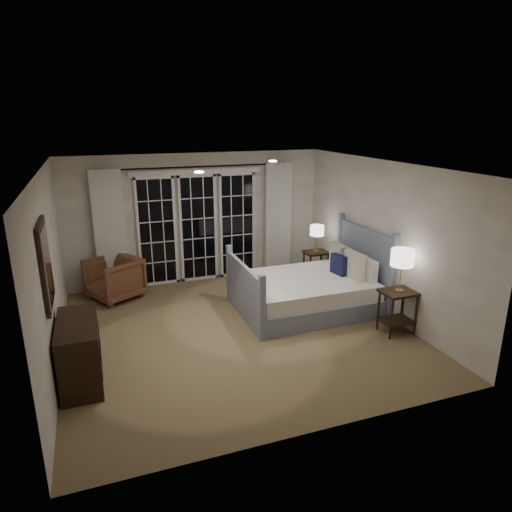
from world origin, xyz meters
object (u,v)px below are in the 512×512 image
object	(u,v)px
armchair	(114,279)
dresser	(80,352)
bed	(309,290)
nightstand_right	(316,261)
nightstand_left	(398,305)
lamp_right	(317,231)
lamp_left	(402,258)

from	to	relation	value
armchair	dresser	xyz separation A→B (m)	(-0.56, -2.63, 0.02)
dresser	bed	bearing A→B (deg)	15.79
bed	nightstand_right	bearing A→B (deg)	58.66
bed	nightstand_left	world-z (taller)	bed
lamp_right	dresser	world-z (taller)	lamp_right
armchair	dresser	size ratio (longest dim) A/B	0.74
lamp_left	armchair	size ratio (longest dim) A/B	0.78
nightstand_left	lamp_right	size ratio (longest dim) A/B	1.26
bed	lamp_left	xyz separation A→B (m)	(0.85, -1.25, 0.85)
bed	lamp_left	size ratio (longest dim) A/B	3.51
lamp_right	dresser	size ratio (longest dim) A/B	0.47
lamp_right	lamp_left	bearing A→B (deg)	-87.65
lamp_left	dresser	xyz separation A→B (m)	(-4.49, 0.22, -0.79)
bed	lamp_right	size ratio (longest dim) A/B	4.28
bed	nightstand_right	size ratio (longest dim) A/B	3.80
bed	lamp_left	world-z (taller)	bed
nightstand_right	armchair	xyz separation A→B (m)	(-3.83, 0.37, -0.01)
nightstand_right	lamp_left	bearing A→B (deg)	-87.65
nightstand_right	armchair	size ratio (longest dim) A/B	0.72
nightstand_left	dresser	world-z (taller)	dresser
nightstand_left	dresser	bearing A→B (deg)	177.22
lamp_left	dresser	bearing A→B (deg)	177.22
lamp_right	armchair	size ratio (longest dim) A/B	0.64
lamp_left	lamp_right	bearing A→B (deg)	92.35
nightstand_right	lamp_right	distance (m)	0.63
bed	lamp_right	world-z (taller)	bed
bed	dresser	world-z (taller)	bed
lamp_left	lamp_right	world-z (taller)	lamp_left
bed	nightstand_left	distance (m)	1.51
dresser	lamp_left	bearing A→B (deg)	-2.78
lamp_right	bed	bearing A→B (deg)	-121.34
nightstand_right	armchair	world-z (taller)	armchair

